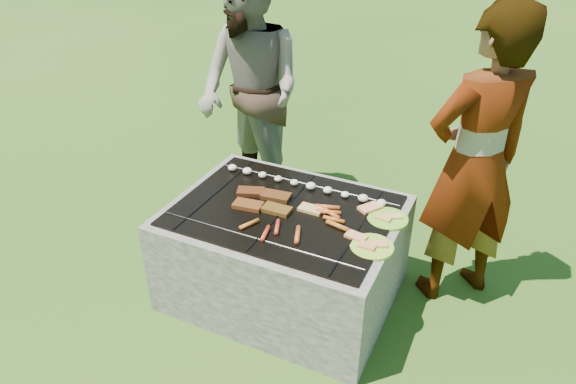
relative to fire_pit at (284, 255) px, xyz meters
name	(u,v)px	position (x,y,z in m)	size (l,w,h in m)	color
lawn	(285,291)	(0.00, 0.00, -0.28)	(60.00, 60.00, 0.00)	#254C13
fire_pit	(284,255)	(0.00, 0.00, 0.00)	(1.30, 1.00, 0.62)	#A19A8F
mushrooms	(303,184)	(-0.01, 0.28, 0.35)	(1.06, 0.06, 0.04)	white
pork_slabs	(263,200)	(-0.15, 0.02, 0.34)	(0.40, 0.28, 0.02)	maroon
sausages	(309,221)	(0.18, -0.07, 0.34)	(0.55, 0.48, 0.03)	orange
bread_on_grate	(343,214)	(0.32, 0.08, 0.34)	(0.45, 0.42, 0.02)	#EDD279
plate_far	(387,219)	(0.56, 0.17, 0.33)	(0.30, 0.30, 0.03)	#B7DE35
plate_near	(372,247)	(0.56, -0.12, 0.33)	(0.24, 0.24, 0.03)	#FFEE3C
cook	(475,164)	(0.93, 0.48, 0.60)	(0.64, 0.42, 1.77)	#AA9C8D
bystander	(250,93)	(-0.70, 0.88, 0.63)	(0.89, 0.69, 1.82)	gray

